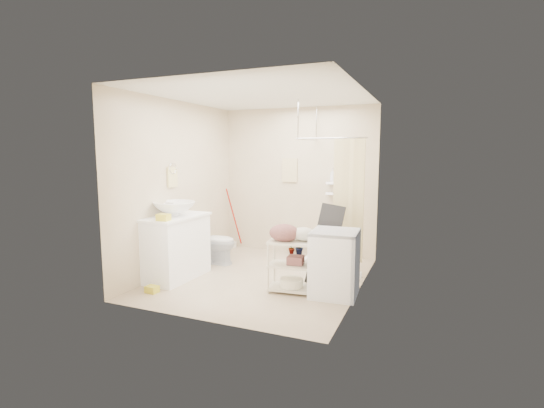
# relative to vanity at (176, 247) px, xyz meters

# --- Properties ---
(floor) EXTENTS (3.20, 3.20, 0.00)m
(floor) POSITION_rel_vanity_xyz_m (1.16, 0.47, -0.46)
(floor) COLOR #BDAA8E
(floor) RESTS_ON ground
(ceiling) EXTENTS (2.80, 3.20, 0.04)m
(ceiling) POSITION_rel_vanity_xyz_m (1.16, 0.47, 2.14)
(ceiling) COLOR silver
(ceiling) RESTS_ON ground
(wall_back) EXTENTS (2.80, 0.04, 2.60)m
(wall_back) POSITION_rel_vanity_xyz_m (1.16, 2.07, 0.84)
(wall_back) COLOR beige
(wall_back) RESTS_ON ground
(wall_front) EXTENTS (2.80, 0.04, 2.60)m
(wall_front) POSITION_rel_vanity_xyz_m (1.16, -1.13, 0.84)
(wall_front) COLOR beige
(wall_front) RESTS_ON ground
(wall_left) EXTENTS (0.04, 3.20, 2.60)m
(wall_left) POSITION_rel_vanity_xyz_m (-0.24, 0.47, 0.84)
(wall_left) COLOR beige
(wall_left) RESTS_ON ground
(wall_right) EXTENTS (0.04, 3.20, 2.60)m
(wall_right) POSITION_rel_vanity_xyz_m (2.56, 0.47, 0.84)
(wall_right) COLOR beige
(wall_right) RESTS_ON ground
(vanity) EXTENTS (0.62, 1.06, 0.91)m
(vanity) POSITION_rel_vanity_xyz_m (0.00, 0.00, 0.00)
(vanity) COLOR white
(vanity) RESTS_ON ground
(sink) EXTENTS (0.61, 0.61, 0.20)m
(sink) POSITION_rel_vanity_xyz_m (-0.00, 0.00, 0.56)
(sink) COLOR white
(sink) RESTS_ON vanity
(counter_basket) EXTENTS (0.17, 0.14, 0.09)m
(counter_basket) POSITION_rel_vanity_xyz_m (0.11, -0.40, 0.50)
(counter_basket) COLOR yellow
(counter_basket) RESTS_ON vanity
(floor_basket) EXTENTS (0.24, 0.19, 0.12)m
(floor_basket) POSITION_rel_vanity_xyz_m (0.08, -0.64, -0.40)
(floor_basket) COLOR yellow
(floor_basket) RESTS_ON ground
(toilet) EXTENTS (0.72, 0.41, 0.73)m
(toilet) POSITION_rel_vanity_xyz_m (0.12, 0.88, -0.09)
(toilet) COLOR silver
(toilet) RESTS_ON ground
(mop) EXTENTS (0.14, 0.14, 1.13)m
(mop) POSITION_rel_vanity_xyz_m (-0.10, 1.95, 0.11)
(mop) COLOR #A20A02
(mop) RESTS_ON ground
(potted_plant_a) EXTENTS (0.22, 0.21, 0.35)m
(potted_plant_a) POSITION_rel_vanity_xyz_m (1.09, 1.93, -0.28)
(potted_plant_a) COLOR brown
(potted_plant_a) RESTS_ON ground
(potted_plant_b) EXTENTS (0.22, 0.22, 0.31)m
(potted_plant_b) POSITION_rel_vanity_xyz_m (1.28, 1.85, -0.30)
(potted_plant_b) COLOR brown
(potted_plant_b) RESTS_ON ground
(hanging_towel) EXTENTS (0.28, 0.03, 0.42)m
(hanging_towel) POSITION_rel_vanity_xyz_m (1.01, 2.05, 1.04)
(hanging_towel) COLOR beige
(hanging_towel) RESTS_ON wall_back
(towel_ring) EXTENTS (0.04, 0.22, 0.34)m
(towel_ring) POSITION_rel_vanity_xyz_m (-0.22, 0.27, 1.01)
(towel_ring) COLOR #EDDD8E
(towel_ring) RESTS_ON wall_left
(tp_holder) EXTENTS (0.08, 0.12, 0.14)m
(tp_holder) POSITION_rel_vanity_xyz_m (-0.20, 0.52, 0.26)
(tp_holder) COLOR white
(tp_holder) RESTS_ON wall_left
(shower) EXTENTS (1.10, 1.10, 2.10)m
(shower) POSITION_rel_vanity_xyz_m (2.01, 1.52, 0.59)
(shower) COLOR white
(shower) RESTS_ON ground
(shampoo_bottle_a) EXTENTS (0.10, 0.10, 0.22)m
(shampoo_bottle_a) POSITION_rel_vanity_xyz_m (1.81, 2.00, 0.97)
(shampoo_bottle_a) COLOR white
(shampoo_bottle_a) RESTS_ON shower
(shampoo_bottle_b) EXTENTS (0.09, 0.09, 0.17)m
(shampoo_bottle_b) POSITION_rel_vanity_xyz_m (1.90, 2.00, 0.95)
(shampoo_bottle_b) COLOR #4253A1
(shampoo_bottle_b) RESTS_ON shower
(washing_machine) EXTENTS (0.61, 0.63, 0.84)m
(washing_machine) POSITION_rel_vanity_xyz_m (2.30, 0.18, -0.04)
(washing_machine) COLOR white
(washing_machine) RESTS_ON ground
(laundry_rack) EXTENTS (0.63, 0.41, 0.82)m
(laundry_rack) POSITION_rel_vanity_xyz_m (1.75, 0.09, -0.05)
(laundry_rack) COLOR beige
(laundry_rack) RESTS_ON ground
(ironing_board) EXTENTS (0.33, 0.11, 1.16)m
(ironing_board) POSITION_rel_vanity_xyz_m (2.10, 0.47, 0.12)
(ironing_board) COLOR black
(ironing_board) RESTS_ON ground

